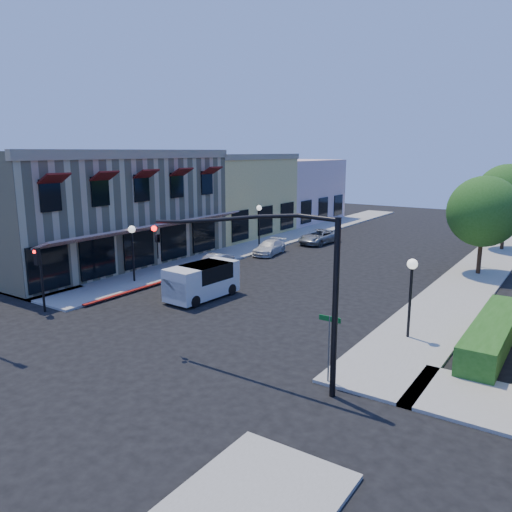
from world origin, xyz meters
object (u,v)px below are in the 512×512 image
Objects in this scene: lamppost_left_far at (259,215)px; parked_car_b at (214,263)px; street_tree_a at (484,212)px; parked_car_c at (269,248)px; lamppost_right_far at (482,230)px; parked_car_d at (319,237)px; lamppost_left_near at (132,239)px; parked_car_a at (208,271)px; street_tree_b at (507,195)px; street_name_sign at (329,338)px; secondary_signal at (39,268)px; white_van at (201,279)px; signal_mast_arm at (278,268)px; lamppost_right_near at (411,278)px.

lamppost_left_far is 1.02× the size of parked_car_b.
street_tree_a reaches higher than parked_car_c.
lamppost_right_far reaches higher than parked_car_d.
parked_car_c is at bearing -164.78° from lamppost_right_far.
street_tree_a is 1.82× the size of lamppost_left_near.
parked_car_a is 0.95× the size of parked_car_b.
street_tree_b is 2.81× the size of street_name_sign.
parked_car_a is (2.85, 9.65, -1.75)m from secondary_signal.
parked_car_a is (-2.28, 3.31, -0.53)m from white_van.
lamppost_right_far is at bearing -4.40° from parked_car_d.
secondary_signal is 27.98m from lamppost_right_far.
street_tree_a reaches higher than lamppost_left_near.
lamppost_left_near reaches higher than street_name_sign.
street_tree_a is 14.96m from parked_car_d.
signal_mast_arm reaches higher than parked_car_b.
parked_car_a is 9.00m from parked_car_c.
parked_car_a is at bearing -90.86° from parked_car_c.
lamppost_right_near is 0.81× the size of white_van.
parked_car_b is (-15.00, -9.00, -3.62)m from street_tree_a.
parked_car_d reaches higher than parked_car_c.
white_van is at bearing -77.86° from parked_car_d.
lamppost_left_near is 18.79m from parked_car_d.
street_name_sign is 0.56× the size of parked_car_d.
lamppost_left_far reaches higher than secondary_signal.
parked_car_a is (-13.65, 3.06, -2.17)m from lamppost_right_near.
white_van is (-8.73, 6.25, -2.99)m from signal_mast_arm.
secondary_signal is 0.76× the size of white_van.
lamppost_left_far and lamppost_right_near have the same top height.
street_tree_a is 1.82× the size of lamppost_right_far.
lamppost_right_near is (-0.30, -24.00, -1.81)m from street_tree_b.
parked_car_b is (-3.33, 5.25, -0.52)m from white_van.
parked_car_a is 0.88× the size of parked_car_c.
signal_mast_arm is at bearing -45.99° from parked_car_a.
street_tree_b is 25.47m from parked_car_a.
secondary_signal is 25.17m from parked_car_d.
lamppost_right_near is at bearing -39.47° from lamppost_left_far.
white_van is 12.71m from parked_car_c.
parked_car_b is at bearing -89.46° from parked_car_d.
white_van is 1.16× the size of parked_car_c.
white_van is at bearing -60.44° from parked_car_a.
white_van is at bearing 151.84° from street_name_sign.
secondary_signal is at bearing -179.63° from signal_mast_arm.
parked_car_d is at bearing 83.28° from secondary_signal.
street_name_sign is 0.70× the size of lamppost_right_far.
street_tree_a is 17.86m from parked_car_b.
street_tree_b is at bearing 27.61° from parked_car_d.
street_tree_a is 1.84× the size of parked_car_b.
lamppost_right_near is at bearing 80.22° from street_name_sign.
lamppost_left_near is 1.00× the size of lamppost_right_far.
lamppost_right_far is at bearing 30.92° from parked_car_b.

